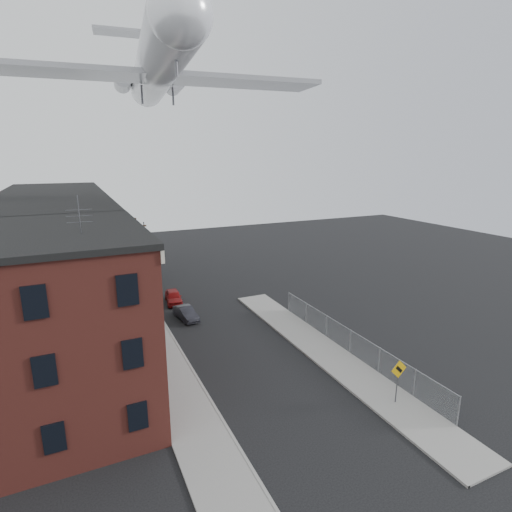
{
  "coord_description": "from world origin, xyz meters",
  "views": [
    {
      "loc": [
        -10.35,
        -16.08,
        13.95
      ],
      "look_at": [
        0.27,
        6.72,
        7.68
      ],
      "focal_mm": 28.0,
      "sensor_mm": 36.0,
      "label": 1
    }
  ],
  "objects": [
    {
      "name": "row_house_d",
      "position": [
        -11.96,
        37.5,
        5.13
      ],
      "size": [
        11.98,
        7.0,
        10.3
      ],
      "color": "gray",
      "rests_on": "ground"
    },
    {
      "name": "car_mid",
      "position": [
        -2.08,
        16.29,
        0.56
      ],
      "size": [
        1.65,
        3.54,
        1.12
      ],
      "primitive_type": "imported",
      "rotation": [
        0.0,
        0.0,
        0.14
      ],
      "color": "black",
      "rests_on": "ground"
    },
    {
      "name": "street_tree",
      "position": [
        -5.27,
        27.92,
        3.45
      ],
      "size": [
        3.22,
        3.2,
        5.2
      ],
      "color": "black",
      "rests_on": "ground"
    },
    {
      "name": "utility_pole",
      "position": [
        -5.6,
        18.0,
        4.67
      ],
      "size": [
        1.8,
        0.26,
        9.0
      ],
      "color": "black",
      "rests_on": "ground"
    },
    {
      "name": "sidewalk_left",
      "position": [
        -5.5,
        24.0,
        0.06
      ],
      "size": [
        3.0,
        62.0,
        0.12
      ],
      "primitive_type": "cube",
      "color": "gray",
      "rests_on": "ground"
    },
    {
      "name": "curb_left",
      "position": [
        -4.05,
        24.0,
        0.07
      ],
      "size": [
        0.15,
        62.0,
        0.14
      ],
      "primitive_type": "cube",
      "color": "gray",
      "rests_on": "ground"
    },
    {
      "name": "row_house_a",
      "position": [
        -11.96,
        16.5,
        5.13
      ],
      "size": [
        11.98,
        7.0,
        10.3
      ],
      "color": "slate",
      "rests_on": "ground"
    },
    {
      "name": "airplane",
      "position": [
        -2.44,
        21.08,
        21.36
      ],
      "size": [
        27.09,
        30.93,
        8.91
      ],
      "color": "white",
      "rests_on": "ground"
    },
    {
      "name": "row_house_e",
      "position": [
        -11.96,
        44.5,
        5.13
      ],
      "size": [
        11.98,
        7.0,
        10.3
      ],
      "color": "slate",
      "rests_on": "ground"
    },
    {
      "name": "sidewalk_right",
      "position": [
        5.5,
        6.0,
        0.06
      ],
      "size": [
        3.0,
        26.0,
        0.12
      ],
      "primitive_type": "cube",
      "color": "gray",
      "rests_on": "ground"
    },
    {
      "name": "row_house_c",
      "position": [
        -11.96,
        30.5,
        5.13
      ],
      "size": [
        11.98,
        7.0,
        10.3
      ],
      "color": "slate",
      "rests_on": "ground"
    },
    {
      "name": "corner_building",
      "position": [
        -12.0,
        7.0,
        5.16
      ],
      "size": [
        10.31,
        12.3,
        12.15
      ],
      "color": "#381511",
      "rests_on": "ground"
    },
    {
      "name": "ground",
      "position": [
        0.0,
        0.0,
        0.0
      ],
      "size": [
        120.0,
        120.0,
        0.0
      ],
      "primitive_type": "plane",
      "color": "black",
      "rests_on": "ground"
    },
    {
      "name": "car_far",
      "position": [
        -3.6,
        32.4,
        0.63
      ],
      "size": [
        2.28,
        4.51,
        1.26
      ],
      "primitive_type": "imported",
      "rotation": [
        0.0,
        0.0,
        -0.12
      ],
      "color": "slate",
      "rests_on": "ground"
    },
    {
      "name": "chainlink_fence",
      "position": [
        7.0,
        5.0,
        1.0
      ],
      "size": [
        0.06,
        18.06,
        1.9
      ],
      "color": "gray",
      "rests_on": "ground"
    },
    {
      "name": "warning_sign",
      "position": [
        5.6,
        -1.03,
        1.88
      ],
      "size": [
        1.1,
        0.11,
        2.8
      ],
      "color": "#515156",
      "rests_on": "ground"
    },
    {
      "name": "curb_right",
      "position": [
        4.05,
        6.0,
        0.07
      ],
      "size": [
        0.15,
        26.0,
        0.14
      ],
      "primitive_type": "cube",
      "color": "gray",
      "rests_on": "ground"
    },
    {
      "name": "car_near",
      "position": [
        -2.09,
        20.79,
        0.62
      ],
      "size": [
        1.9,
        3.8,
        1.24
      ],
      "primitive_type": "imported",
      "rotation": [
        0.0,
        0.0,
        -0.12
      ],
      "color": "maroon",
      "rests_on": "ground"
    },
    {
      "name": "row_house_b",
      "position": [
        -11.96,
        23.5,
        5.13
      ],
      "size": [
        11.98,
        7.0,
        10.3
      ],
      "color": "gray",
      "rests_on": "ground"
    }
  ]
}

